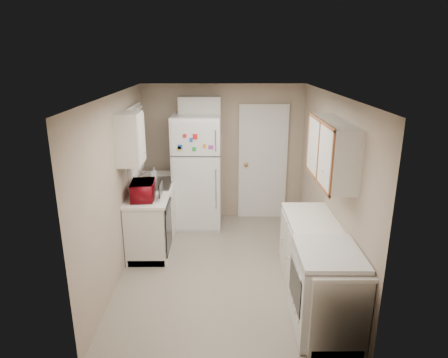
{
  "coord_description": "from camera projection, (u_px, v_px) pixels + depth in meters",
  "views": [
    {
      "loc": [
        -0.04,
        -4.99,
        2.88
      ],
      "look_at": [
        0.0,
        0.5,
        1.15
      ],
      "focal_mm": 32.0,
      "sensor_mm": 36.0,
      "label": 1
    }
  ],
  "objects": [
    {
      "name": "window_blinds",
      "position": [
        136.0,
        141.0,
        6.14
      ],
      "size": [
        0.1,
        0.98,
        1.08
      ],
      "primitive_type": "cube",
      "color": "silver",
      "rests_on": "wall_left"
    },
    {
      "name": "interior_door",
      "position": [
        263.0,
        163.0,
        7.1
      ],
      "size": [
        0.86,
        0.06,
        2.08
      ],
      "primitive_type": "cube",
      "color": "silver",
      "rests_on": "floor"
    },
    {
      "name": "left_counter",
      "position": [
        155.0,
        214.0,
        6.34
      ],
      "size": [
        0.6,
        1.8,
        0.9
      ],
      "primitive_type": "cube",
      "color": "silver",
      "rests_on": "floor"
    },
    {
      "name": "ceiling",
      "position": [
        224.0,
        94.0,
        4.91
      ],
      "size": [
        3.8,
        3.8,
        0.0
      ],
      "primitive_type": "plane",
      "color": "white",
      "rests_on": "floor"
    },
    {
      "name": "sink",
      "position": [
        155.0,
        186.0,
        6.36
      ],
      "size": [
        0.54,
        0.74,
        0.16
      ],
      "primitive_type": "cube",
      "color": "gray",
      "rests_on": "left_counter"
    },
    {
      "name": "wall_back",
      "position": [
        223.0,
        153.0,
        7.08
      ],
      "size": [
        2.8,
        2.8,
        0.0
      ],
      "primitive_type": "plane",
      "color": "tan",
      "rests_on": "floor"
    },
    {
      "name": "stove",
      "position": [
        326.0,
        291.0,
        4.21
      ],
      "size": [
        0.66,
        0.81,
        0.97
      ],
      "primitive_type": "cube",
      "rotation": [
        0.0,
        0.0,
        -0.01
      ],
      "color": "silver",
      "rests_on": "floor"
    },
    {
      "name": "soap_bottle",
      "position": [
        154.0,
        173.0,
        6.59
      ],
      "size": [
        0.09,
        0.09,
        0.19
      ],
      "primitive_type": "imported",
      "rotation": [
        0.0,
        0.0,
        -0.06
      ],
      "color": "white",
      "rests_on": "left_counter"
    },
    {
      "name": "refrigerator",
      "position": [
        198.0,
        171.0,
        6.79
      ],
      "size": [
        0.81,
        0.79,
        1.93
      ],
      "primitive_type": "cube",
      "rotation": [
        0.0,
        0.0,
        -0.03
      ],
      "color": "silver",
      "rests_on": "floor"
    },
    {
      "name": "microwave",
      "position": [
        143.0,
        189.0,
        5.64
      ],
      "size": [
        0.48,
        0.3,
        0.31
      ],
      "primitive_type": "imported",
      "rotation": [
        0.0,
        0.0,
        1.65
      ],
      "color": "maroon",
      "rests_on": "left_counter"
    },
    {
      "name": "wall_left",
      "position": [
        118.0,
        187.0,
        5.26
      ],
      "size": [
        3.8,
        3.8,
        0.0
      ],
      "primitive_type": "plane",
      "color": "tan",
      "rests_on": "floor"
    },
    {
      "name": "wall_front",
      "position": [
        226.0,
        257.0,
        3.46
      ],
      "size": [
        2.8,
        2.8,
        0.0
      ],
      "primitive_type": "plane",
      "color": "tan",
      "rests_on": "floor"
    },
    {
      "name": "upper_cabinet_left",
      "position": [
        130.0,
        139.0,
        5.29
      ],
      "size": [
        0.3,
        0.45,
        0.7
      ],
      "primitive_type": "cube",
      "color": "silver",
      "rests_on": "wall_left"
    },
    {
      "name": "upper_cabinet_right",
      "position": [
        332.0,
        151.0,
        4.62
      ],
      "size": [
        0.3,
        1.2,
        0.7
      ],
      "primitive_type": "cube",
      "color": "silver",
      "rests_on": "wall_right"
    },
    {
      "name": "floor",
      "position": [
        224.0,
        267.0,
        5.63
      ],
      "size": [
        3.8,
        3.8,
        0.0
      ],
      "primitive_type": "plane",
      "color": "#ADA190",
      "rests_on": "ground"
    },
    {
      "name": "right_counter",
      "position": [
        317.0,
        268.0,
        4.74
      ],
      "size": [
        0.6,
        2.0,
        0.9
      ],
      "primitive_type": "cube",
      "color": "silver",
      "rests_on": "floor"
    },
    {
      "name": "wall_right",
      "position": [
        330.0,
        186.0,
        5.28
      ],
      "size": [
        3.8,
        3.8,
        0.0
      ],
      "primitive_type": "plane",
      "color": "tan",
      "rests_on": "floor"
    },
    {
      "name": "cabinet_over_fridge",
      "position": [
        200.0,
        108.0,
        6.69
      ],
      "size": [
        0.7,
        0.3,
        0.4
      ],
      "primitive_type": "cube",
      "color": "silver",
      "rests_on": "wall_back"
    },
    {
      "name": "dishwasher",
      "position": [
        168.0,
        227.0,
        5.76
      ],
      "size": [
        0.03,
        0.58,
        0.72
      ],
      "primitive_type": "cube",
      "color": "black",
      "rests_on": "floor"
    }
  ]
}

